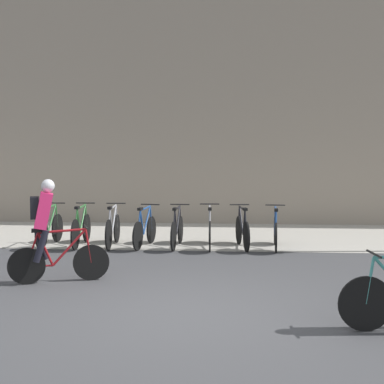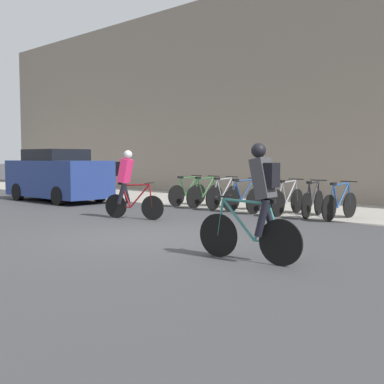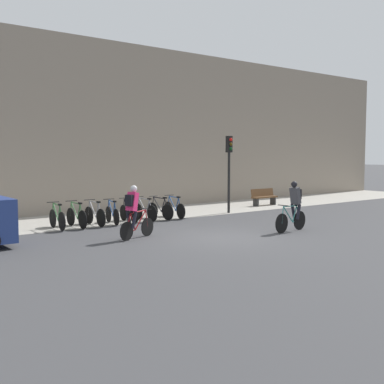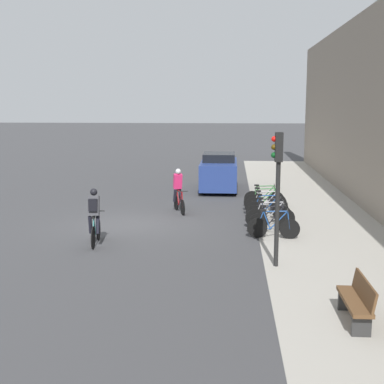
{
  "view_description": "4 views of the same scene",
  "coord_description": "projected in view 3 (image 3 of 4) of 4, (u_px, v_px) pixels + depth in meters",
  "views": [
    {
      "loc": [
        0.54,
        -7.18,
        2.21
      ],
      "look_at": [
        -0.16,
        2.99,
        1.43
      ],
      "focal_mm": 50.0,
      "sensor_mm": 36.0,
      "label": 1
    },
    {
      "loc": [
        6.99,
        -6.45,
        1.58
      ],
      "look_at": [
        -0.69,
        1.95,
        0.75
      ],
      "focal_mm": 45.0,
      "sensor_mm": 36.0,
      "label": 2
    },
    {
      "loc": [
        -10.29,
        -11.9,
        2.76
      ],
      "look_at": [
        0.38,
        2.11,
        1.35
      ],
      "focal_mm": 45.0,
      "sensor_mm": 36.0,
      "label": 3
    },
    {
      "loc": [
        18.55,
        3.6,
        4.31
      ],
      "look_at": [
        1.0,
        2.28,
        1.39
      ],
      "focal_mm": 50.0,
      "sensor_mm": 36.0,
      "label": 4
    }
  ],
  "objects": [
    {
      "name": "parked_bike_6",
      "position": [
        160.0,
        210.0,
        20.29
      ],
      "size": [
        0.46,
        1.61,
        0.97
      ],
      "color": "black",
      "rests_on": "ground"
    },
    {
      "name": "parked_bike_1",
      "position": [
        77.0,
        217.0,
        18.02
      ],
      "size": [
        0.46,
        1.73,
        0.98
      ],
      "color": "black",
      "rests_on": "ground"
    },
    {
      "name": "parked_bike_2",
      "position": [
        95.0,
        215.0,
        18.47
      ],
      "size": [
        0.46,
        1.69,
        0.98
      ],
      "color": "black",
      "rests_on": "ground"
    },
    {
      "name": "traffic_light_pole",
      "position": [
        229.0,
        160.0,
        22.26
      ],
      "size": [
        0.26,
        0.3,
        3.58
      ],
      "color": "black",
      "rests_on": "ground"
    },
    {
      "name": "kerb_strip",
      "position": [
        121.0,
        216.0,
        21.22
      ],
      "size": [
        44.0,
        4.5,
        0.01
      ],
      "primitive_type": "cube",
      "color": "#A39E93",
      "rests_on": "ground"
    },
    {
      "name": "parked_bike_4",
      "position": [
        129.0,
        212.0,
        19.38
      ],
      "size": [
        0.46,
        1.65,
        0.96
      ],
      "color": "black",
      "rests_on": "ground"
    },
    {
      "name": "ground",
      "position": [
        221.0,
        237.0,
        15.87
      ],
      "size": [
        200.0,
        200.0,
        0.0
      ],
      "primitive_type": "plane",
      "color": "#3D3D3F"
    },
    {
      "name": "parked_bike_3",
      "position": [
        112.0,
        214.0,
        18.93
      ],
      "size": [
        0.46,
        1.61,
        0.96
      ],
      "color": "black",
      "rests_on": "ground"
    },
    {
      "name": "cyclist_pink",
      "position": [
        134.0,
        210.0,
        15.46
      ],
      "size": [
        1.59,
        0.67,
        1.75
      ],
      "color": "black",
      "rests_on": "ground"
    },
    {
      "name": "cyclist_grey",
      "position": [
        294.0,
        205.0,
        17.13
      ],
      "size": [
        1.76,
        0.48,
        1.78
      ],
      "color": "black",
      "rests_on": "ground"
    },
    {
      "name": "parked_bike_0",
      "position": [
        57.0,
        218.0,
        17.57
      ],
      "size": [
        0.46,
        1.67,
        0.98
      ],
      "color": "black",
      "rests_on": "ground"
    },
    {
      "name": "parked_bike_7",
      "position": [
        174.0,
        209.0,
        20.74
      ],
      "size": [
        0.46,
        1.69,
        0.96
      ],
      "color": "black",
      "rests_on": "ground"
    },
    {
      "name": "parked_bike_5",
      "position": [
        145.0,
        211.0,
        19.83
      ],
      "size": [
        0.46,
        1.73,
        0.98
      ],
      "color": "black",
      "rests_on": "ground"
    },
    {
      "name": "building_facade",
      "position": [
        94.0,
        126.0,
        22.92
      ],
      "size": [
        44.0,
        0.6,
        8.15
      ],
      "primitive_type": "cube",
      "color": "gray",
      "rests_on": "ground"
    },
    {
      "name": "bench",
      "position": [
        264.0,
        197.0,
        25.67
      ],
      "size": [
        1.62,
        0.44,
        0.89
      ],
      "color": "brown",
      "rests_on": "ground"
    }
  ]
}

